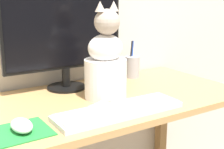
# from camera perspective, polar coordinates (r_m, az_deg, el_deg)

# --- Properties ---
(desk) EXTENTS (1.23, 0.58, 0.76)m
(desk) POSITION_cam_1_polar(r_m,az_deg,el_deg) (1.29, -3.05, -9.63)
(desk) COLOR tan
(desk) RESTS_ON ground_plane
(monitor) EXTENTS (0.54, 0.17, 0.42)m
(monitor) POSITION_cam_1_polar(r_m,az_deg,el_deg) (1.35, -8.63, 7.01)
(monitor) COLOR black
(monitor) RESTS_ON desk
(keyboard) EXTENTS (0.47, 0.14, 0.02)m
(keyboard) POSITION_cam_1_polar(r_m,az_deg,el_deg) (1.09, 1.36, -6.59)
(keyboard) COLOR silver
(keyboard) RESTS_ON desk
(mousepad_left) EXTENTS (0.19, 0.17, 0.00)m
(mousepad_left) POSITION_cam_1_polar(r_m,az_deg,el_deg) (0.99, -16.78, -10.04)
(mousepad_left) COLOR #238438
(mousepad_left) RESTS_ON desk
(computer_mouse_left) EXTENTS (0.06, 0.10, 0.03)m
(computer_mouse_left) POSITION_cam_1_polar(r_m,az_deg,el_deg) (0.98, -16.20, -8.92)
(computer_mouse_left) COLOR white
(computer_mouse_left) RESTS_ON mousepad_left
(cat) EXTENTS (0.23, 0.21, 0.38)m
(cat) POSITION_cam_1_polar(r_m,az_deg,el_deg) (1.22, -1.15, 2.05)
(cat) COLOR white
(cat) RESTS_ON desk
(pen_cup) EXTENTS (0.08, 0.08, 0.18)m
(pen_cup) POSITION_cam_1_polar(r_m,az_deg,el_deg) (1.56, 3.67, 1.45)
(pen_cup) COLOR #99999E
(pen_cup) RESTS_ON desk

